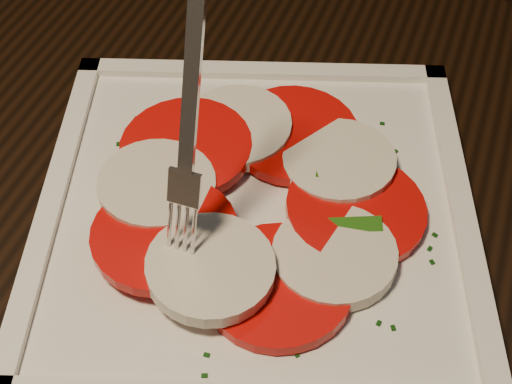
# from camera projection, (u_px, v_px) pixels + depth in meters

# --- Properties ---
(plate) EXTENTS (0.36, 0.36, 0.01)m
(plate) POSITION_uv_depth(u_px,v_px,m) (256.00, 214.00, 0.48)
(plate) COLOR white
(plate) RESTS_ON table
(caprese_salad) EXTENTS (0.23, 0.24, 0.03)m
(caprese_salad) POSITION_uv_depth(u_px,v_px,m) (256.00, 197.00, 0.47)
(caprese_salad) COLOR red
(caprese_salad) RESTS_ON plate
(fork) EXTENTS (0.03, 0.06, 0.17)m
(fork) POSITION_uv_depth(u_px,v_px,m) (195.00, 106.00, 0.39)
(fork) COLOR white
(fork) RESTS_ON caprese_salad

